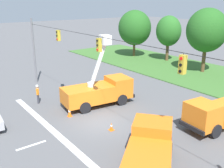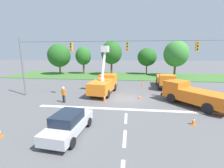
{
  "view_description": "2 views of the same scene",
  "coord_description": "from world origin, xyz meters",
  "px_view_note": "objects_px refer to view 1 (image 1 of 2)",
  "views": [
    {
      "loc": [
        15.19,
        -10.35,
        9.06
      ],
      "look_at": [
        -1.1,
        1.89,
        2.5
      ],
      "focal_mm": 42.0,
      "sensor_mm": 36.0,
      "label": 1
    },
    {
      "loc": [
        0.21,
        -17.17,
        5.27
      ],
      "look_at": [
        -2.14,
        2.7,
        1.16
      ],
      "focal_mm": 24.0,
      "sensor_mm": 36.0,
      "label": 2
    }
  ],
  "objects_px": {
    "tree_west": "(169,31)",
    "utility_truck_bucket_lift": "(99,90)",
    "road_worker": "(38,93)",
    "traffic_cone_near_bucket": "(69,112)",
    "utility_truck_support_far": "(220,112)",
    "traffic_cone_mid_left": "(129,95)",
    "tree_centre": "(207,30)",
    "utility_truck_support_near": "(149,155)",
    "tree_far_west": "(135,28)",
    "traffic_cone_mid_right": "(111,126)",
    "traffic_cone_centre_line": "(190,106)"
  },
  "relations": [
    {
      "from": "tree_west",
      "to": "traffic_cone_mid_right",
      "type": "height_order",
      "value": "tree_west"
    },
    {
      "from": "traffic_cone_mid_right",
      "to": "tree_west",
      "type": "bearing_deg",
      "value": 122.48
    },
    {
      "from": "road_worker",
      "to": "traffic_cone_mid_right",
      "type": "distance_m",
      "value": 8.58
    },
    {
      "from": "tree_far_west",
      "to": "traffic_cone_centre_line",
      "type": "relative_size",
      "value": 11.68
    },
    {
      "from": "utility_truck_support_near",
      "to": "traffic_cone_mid_right",
      "type": "xyz_separation_m",
      "value": [
        -5.23,
        1.41,
        -0.86
      ]
    },
    {
      "from": "utility_truck_support_far",
      "to": "utility_truck_support_near",
      "type": "bearing_deg",
      "value": -83.67
    },
    {
      "from": "traffic_cone_centre_line",
      "to": "traffic_cone_mid_left",
      "type": "bearing_deg",
      "value": -155.75
    },
    {
      "from": "road_worker",
      "to": "tree_far_west",
      "type": "bearing_deg",
      "value": 116.44
    },
    {
      "from": "tree_centre",
      "to": "utility_truck_support_near",
      "type": "distance_m",
      "value": 23.63
    },
    {
      "from": "utility_truck_support_near",
      "to": "traffic_cone_mid_left",
      "type": "xyz_separation_m",
      "value": [
        -9.55,
        6.83,
        -0.85
      ]
    },
    {
      "from": "tree_far_west",
      "to": "utility_truck_support_near",
      "type": "distance_m",
      "value": 31.39
    },
    {
      "from": "utility_truck_support_near",
      "to": "utility_truck_bucket_lift",
      "type": "bearing_deg",
      "value": 160.36
    },
    {
      "from": "utility_truck_bucket_lift",
      "to": "road_worker",
      "type": "distance_m",
      "value": 5.68
    },
    {
      "from": "tree_far_west",
      "to": "utility_truck_support_near",
      "type": "height_order",
      "value": "tree_far_west"
    },
    {
      "from": "traffic_cone_near_bucket",
      "to": "utility_truck_bucket_lift",
      "type": "bearing_deg",
      "value": 100.36
    },
    {
      "from": "tree_west",
      "to": "utility_truck_support_far",
      "type": "relative_size",
      "value": 1.03
    },
    {
      "from": "tree_far_west",
      "to": "utility_truck_support_far",
      "type": "height_order",
      "value": "tree_far_west"
    },
    {
      "from": "utility_truck_support_far",
      "to": "tree_west",
      "type": "bearing_deg",
      "value": 141.74
    },
    {
      "from": "tree_centre",
      "to": "traffic_cone_mid_right",
      "type": "relative_size",
      "value": 13.18
    },
    {
      "from": "traffic_cone_mid_left",
      "to": "traffic_cone_near_bucket",
      "type": "height_order",
      "value": "traffic_cone_near_bucket"
    },
    {
      "from": "road_worker",
      "to": "traffic_cone_near_bucket",
      "type": "relative_size",
      "value": 2.15
    },
    {
      "from": "traffic_cone_mid_right",
      "to": "traffic_cone_near_bucket",
      "type": "relative_size",
      "value": 0.76
    },
    {
      "from": "utility_truck_bucket_lift",
      "to": "traffic_cone_mid_right",
      "type": "distance_m",
      "value": 5.14
    },
    {
      "from": "tree_far_west",
      "to": "traffic_cone_near_bucket",
      "type": "xyz_separation_m",
      "value": [
        14.69,
        -19.96,
        -4.33
      ]
    },
    {
      "from": "traffic_cone_near_bucket",
      "to": "traffic_cone_centre_line",
      "type": "xyz_separation_m",
      "value": [
        4.96,
        9.11,
        -0.1
      ]
    },
    {
      "from": "tree_west",
      "to": "tree_centre",
      "type": "bearing_deg",
      "value": -10.62
    },
    {
      "from": "traffic_cone_near_bucket",
      "to": "traffic_cone_centre_line",
      "type": "distance_m",
      "value": 10.38
    },
    {
      "from": "tree_far_west",
      "to": "traffic_cone_mid_right",
      "type": "xyz_separation_m",
      "value": [
        18.64,
        -18.66,
        -4.44
      ]
    },
    {
      "from": "traffic_cone_mid_left",
      "to": "tree_west",
      "type": "bearing_deg",
      "value": 120.07
    },
    {
      "from": "traffic_cone_mid_right",
      "to": "tree_far_west",
      "type": "bearing_deg",
      "value": 134.97
    },
    {
      "from": "tree_west",
      "to": "utility_truck_support_near",
      "type": "distance_m",
      "value": 28.76
    },
    {
      "from": "utility_truck_support_near",
      "to": "traffic_cone_mid_right",
      "type": "bearing_deg",
      "value": 164.9
    },
    {
      "from": "traffic_cone_near_bucket",
      "to": "traffic_cone_centre_line",
      "type": "bearing_deg",
      "value": 61.46
    },
    {
      "from": "utility_truck_bucket_lift",
      "to": "traffic_cone_mid_left",
      "type": "relative_size",
      "value": 10.51
    },
    {
      "from": "utility_truck_support_near",
      "to": "traffic_cone_centre_line",
      "type": "distance_m",
      "value": 10.18
    },
    {
      "from": "road_worker",
      "to": "traffic_cone_centre_line",
      "type": "bearing_deg",
      "value": 47.29
    },
    {
      "from": "utility_truck_bucket_lift",
      "to": "traffic_cone_near_bucket",
      "type": "relative_size",
      "value": 8.06
    },
    {
      "from": "road_worker",
      "to": "traffic_cone_near_bucket",
      "type": "xyz_separation_m",
      "value": [
        4.31,
        0.92,
        -0.59
      ]
    },
    {
      "from": "tree_far_west",
      "to": "traffic_cone_centre_line",
      "type": "height_order",
      "value": "tree_far_west"
    },
    {
      "from": "tree_west",
      "to": "utility_truck_bucket_lift",
      "type": "xyz_separation_m",
      "value": [
        8.49,
        -18.43,
        -3.22
      ]
    },
    {
      "from": "utility_truck_bucket_lift",
      "to": "utility_truck_support_near",
      "type": "xyz_separation_m",
      "value": [
        9.8,
        -3.5,
        -0.21
      ]
    },
    {
      "from": "traffic_cone_centre_line",
      "to": "tree_west",
      "type": "bearing_deg",
      "value": 137.92
    },
    {
      "from": "tree_far_west",
      "to": "utility_truck_support_near",
      "type": "relative_size",
      "value": 1.16
    },
    {
      "from": "tree_west",
      "to": "tree_centre",
      "type": "relative_size",
      "value": 0.84
    },
    {
      "from": "utility_truck_bucket_lift",
      "to": "traffic_cone_mid_right",
      "type": "xyz_separation_m",
      "value": [
        4.57,
        -2.09,
        -1.07
      ]
    },
    {
      "from": "tree_west",
      "to": "road_worker",
      "type": "distance_m",
      "value": 23.51
    },
    {
      "from": "tree_west",
      "to": "utility_truck_bucket_lift",
      "type": "bearing_deg",
      "value": -65.27
    },
    {
      "from": "tree_far_west",
      "to": "traffic_cone_near_bucket",
      "type": "bearing_deg",
      "value": -53.64
    },
    {
      "from": "tree_centre",
      "to": "traffic_cone_mid_right",
      "type": "bearing_deg",
      "value": -73.55
    },
    {
      "from": "utility_truck_support_far",
      "to": "traffic_cone_near_bucket",
      "type": "xyz_separation_m",
      "value": [
        -8.27,
        -8.11,
        -0.73
      ]
    }
  ]
}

